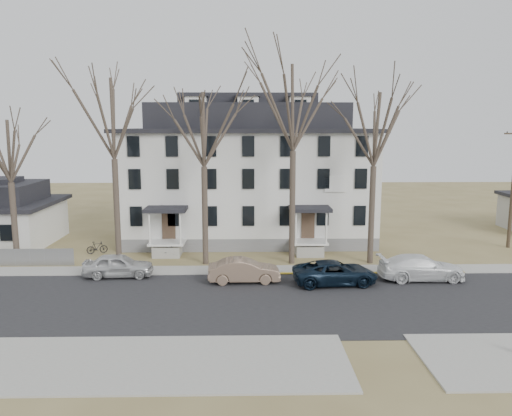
{
  "coord_description": "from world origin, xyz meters",
  "views": [
    {
      "loc": [
        -2.17,
        -23.91,
        9.5
      ],
      "look_at": [
        -1.51,
        9.0,
        4.05
      ],
      "focal_mm": 35.0,
      "sensor_mm": 36.0,
      "label": 1
    }
  ],
  "objects_px": {
    "car_silver": "(118,266)",
    "car_tan": "(244,271)",
    "bicycle_right": "(97,248)",
    "tree_mid_right": "(375,124)",
    "small_house": "(0,217)",
    "car_white": "(421,268)",
    "car_navy": "(335,273)",
    "tree_mid_left": "(203,124)",
    "tree_bungalow": "(8,147)",
    "boarding_house": "(248,175)",
    "bicycle_left": "(166,252)",
    "tree_center": "(294,101)",
    "tree_far_left": "(112,113)"
  },
  "relations": [
    {
      "from": "car_white",
      "to": "car_tan",
      "type": "bearing_deg",
      "value": 90.92
    },
    {
      "from": "car_white",
      "to": "bicycle_right",
      "type": "distance_m",
      "value": 23.06
    },
    {
      "from": "tree_mid_left",
      "to": "bicycle_right",
      "type": "relative_size",
      "value": 8.36
    },
    {
      "from": "bicycle_right",
      "to": "tree_mid_right",
      "type": "bearing_deg",
      "value": -119.74
    },
    {
      "from": "tree_bungalow",
      "to": "car_navy",
      "type": "xyz_separation_m",
      "value": [
        21.19,
        -4.77,
        -7.41
      ]
    },
    {
      "from": "tree_mid_right",
      "to": "tree_bungalow",
      "type": "distance_m",
      "value": 24.54
    },
    {
      "from": "small_house",
      "to": "bicycle_right",
      "type": "bearing_deg",
      "value": -21.29
    },
    {
      "from": "boarding_house",
      "to": "bicycle_right",
      "type": "height_order",
      "value": "boarding_house"
    },
    {
      "from": "boarding_house",
      "to": "car_tan",
      "type": "relative_size",
      "value": 4.74
    },
    {
      "from": "tree_center",
      "to": "car_silver",
      "type": "xyz_separation_m",
      "value": [
        -11.26,
        -3.05,
        -10.35
      ]
    },
    {
      "from": "tree_mid_left",
      "to": "car_tan",
      "type": "relative_size",
      "value": 2.91
    },
    {
      "from": "car_silver",
      "to": "bicycle_right",
      "type": "xyz_separation_m",
      "value": [
        -3.08,
        5.88,
        -0.28
      ]
    },
    {
      "from": "tree_far_left",
      "to": "tree_center",
      "type": "distance_m",
      "value": 12.02
    },
    {
      "from": "tree_mid_right",
      "to": "car_navy",
      "type": "relative_size",
      "value": 2.51
    },
    {
      "from": "tree_center",
      "to": "tree_bungalow",
      "type": "relative_size",
      "value": 1.36
    },
    {
      "from": "boarding_house",
      "to": "bicycle_right",
      "type": "distance_m",
      "value": 13.46
    },
    {
      "from": "tree_mid_left",
      "to": "car_tan",
      "type": "bearing_deg",
      "value": -57.91
    },
    {
      "from": "car_silver",
      "to": "bicycle_right",
      "type": "bearing_deg",
      "value": 24.35
    },
    {
      "from": "car_silver",
      "to": "car_tan",
      "type": "distance_m",
      "value": 8.05
    },
    {
      "from": "car_silver",
      "to": "car_navy",
      "type": "xyz_separation_m",
      "value": [
        13.45,
        -1.71,
        -0.03
      ]
    },
    {
      "from": "boarding_house",
      "to": "car_navy",
      "type": "bearing_deg",
      "value": -68.12
    },
    {
      "from": "tree_far_left",
      "to": "tree_bungalow",
      "type": "xyz_separation_m",
      "value": [
        -7.0,
        0.0,
        -2.22
      ]
    },
    {
      "from": "small_house",
      "to": "tree_mid_left",
      "type": "xyz_separation_m",
      "value": [
        17.0,
        -6.2,
        7.35
      ]
    },
    {
      "from": "tree_bungalow",
      "to": "car_tan",
      "type": "relative_size",
      "value": 2.46
    },
    {
      "from": "tree_mid_right",
      "to": "car_navy",
      "type": "height_order",
      "value": "tree_mid_right"
    },
    {
      "from": "tree_far_left",
      "to": "car_silver",
      "type": "relative_size",
      "value": 3.16
    },
    {
      "from": "car_tan",
      "to": "bicycle_left",
      "type": "height_order",
      "value": "car_tan"
    },
    {
      "from": "tree_far_left",
      "to": "tree_center",
      "type": "height_order",
      "value": "tree_center"
    },
    {
      "from": "boarding_house",
      "to": "car_navy",
      "type": "xyz_separation_m",
      "value": [
        5.19,
        -12.92,
        -4.67
      ]
    },
    {
      "from": "tree_far_left",
      "to": "car_tan",
      "type": "xyz_separation_m",
      "value": [
        8.69,
        -4.29,
        -9.62
      ]
    },
    {
      "from": "boarding_house",
      "to": "tree_mid_right",
      "type": "xyz_separation_m",
      "value": [
        8.5,
        -8.15,
        4.22
      ]
    },
    {
      "from": "boarding_house",
      "to": "tree_mid_left",
      "type": "relative_size",
      "value": 1.63
    },
    {
      "from": "tree_far_left",
      "to": "tree_center",
      "type": "bearing_deg",
      "value": 0.0
    },
    {
      "from": "tree_mid_left",
      "to": "tree_center",
      "type": "bearing_deg",
      "value": 0.0
    },
    {
      "from": "tree_mid_right",
      "to": "bicycle_right",
      "type": "distance_m",
      "value": 22.03
    },
    {
      "from": "car_silver",
      "to": "car_white",
      "type": "relative_size",
      "value": 0.82
    },
    {
      "from": "bicycle_left",
      "to": "bicycle_right",
      "type": "height_order",
      "value": "bicycle_left"
    },
    {
      "from": "small_house",
      "to": "car_silver",
      "type": "distance_m",
      "value": 15.02
    },
    {
      "from": "tree_mid_right",
      "to": "bicycle_left",
      "type": "height_order",
      "value": "tree_mid_right"
    },
    {
      "from": "tree_mid_right",
      "to": "bicycle_left",
      "type": "xyz_separation_m",
      "value": [
        -14.5,
        1.51,
        -9.13
      ]
    },
    {
      "from": "tree_mid_left",
      "to": "tree_mid_right",
      "type": "xyz_separation_m",
      "value": [
        11.5,
        0.0,
        0.0
      ]
    },
    {
      "from": "small_house",
      "to": "tree_mid_right",
      "type": "bearing_deg",
      "value": -12.27
    },
    {
      "from": "small_house",
      "to": "tree_center",
      "type": "bearing_deg",
      "value": -15.08
    },
    {
      "from": "small_house",
      "to": "tree_far_left",
      "type": "distance_m",
      "value": 15.0
    },
    {
      "from": "tree_mid_left",
      "to": "tree_far_left",
      "type": "bearing_deg",
      "value": 180.0
    },
    {
      "from": "car_silver",
      "to": "bicycle_right",
      "type": "distance_m",
      "value": 6.64
    },
    {
      "from": "boarding_house",
      "to": "tree_center",
      "type": "distance_m",
      "value": 10.39
    },
    {
      "from": "tree_far_left",
      "to": "tree_mid_right",
      "type": "distance_m",
      "value": 17.52
    },
    {
      "from": "tree_far_left",
      "to": "bicycle_left",
      "type": "distance_m",
      "value": 10.43
    },
    {
      "from": "boarding_house",
      "to": "car_navy",
      "type": "height_order",
      "value": "boarding_house"
    }
  ]
}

